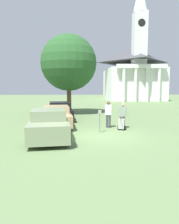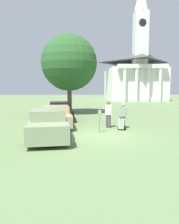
% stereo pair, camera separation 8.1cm
% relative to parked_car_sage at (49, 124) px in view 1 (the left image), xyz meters
% --- Properties ---
extents(ground_plane, '(120.00, 120.00, 0.00)m').
position_rel_parked_car_sage_xyz_m(ground_plane, '(2.71, 0.28, -0.72)').
color(ground_plane, '#607A4C').
extents(parked_car_sage, '(2.50, 5.15, 1.54)m').
position_rel_parked_car_sage_xyz_m(parked_car_sage, '(0.00, 0.00, 0.00)').
color(parked_car_sage, gray).
rests_on(parked_car_sage, ground_plane).
extents(parked_car_tan, '(2.50, 5.19, 1.38)m').
position_rel_parked_car_sage_xyz_m(parked_car_tan, '(0.00, 3.72, -0.06)').
color(parked_car_tan, tan).
rests_on(parked_car_tan, ground_plane).
extents(parked_car_black, '(2.46, 5.13, 1.44)m').
position_rel_parked_car_sage_xyz_m(parked_car_black, '(0.00, 6.76, -0.05)').
color(parked_car_black, black).
rests_on(parked_car_black, ground_plane).
extents(parking_meter, '(0.18, 0.09, 1.34)m').
position_rel_parked_car_sage_xyz_m(parking_meter, '(2.81, 1.16, 0.21)').
color(parking_meter, slate).
rests_on(parking_meter, ground_plane).
extents(person_worker, '(0.46, 0.32, 1.76)m').
position_rel_parked_car_sage_xyz_m(person_worker, '(3.53, 2.72, 0.29)').
color(person_worker, '#3F3F47').
rests_on(person_worker, ground_plane).
extents(person_supervisor, '(0.47, 0.34, 1.65)m').
position_rel_parked_car_sage_xyz_m(person_supervisor, '(4.43, 2.42, 0.21)').
color(person_supervisor, '#665B4C').
rests_on(person_supervisor, ground_plane).
extents(equipment_cart, '(0.57, 0.99, 1.00)m').
position_rel_parked_car_sage_xyz_m(equipment_cart, '(4.27, 1.94, -0.34)').
color(equipment_cart, '#B2B2AD').
rests_on(equipment_cart, ground_plane).
extents(church, '(10.84, 14.13, 21.85)m').
position_rel_parked_car_sage_xyz_m(church, '(12.77, 33.93, 4.91)').
color(church, white).
rests_on(church, ground_plane).
extents(shade_tree, '(5.51, 5.51, 7.78)m').
position_rel_parked_car_sage_xyz_m(shade_tree, '(0.61, 10.49, 4.29)').
color(shade_tree, brown).
rests_on(shade_tree, ground_plane).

